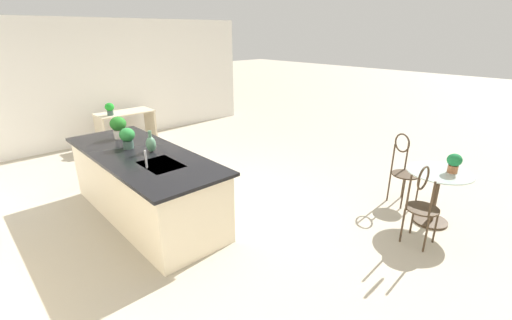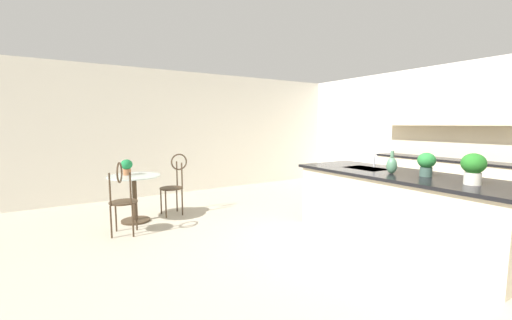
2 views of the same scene
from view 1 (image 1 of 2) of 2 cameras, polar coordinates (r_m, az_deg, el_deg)
name	(u,v)px [view 1 (image 1 of 2)]	position (r m, az deg, el deg)	size (l,w,h in m)	color
ground_plane	(210,203)	(5.27, -7.62, -7.03)	(40.00, 40.00, 0.00)	#B2A893
wall_right	(95,83)	(8.61, -25.14, 11.52)	(0.12, 7.80, 2.70)	silver
kitchen_island	(145,185)	(4.94, -17.97, -3.90)	(2.80, 1.06, 0.92)	beige
bistro_table	(436,192)	(5.11, 27.61, -4.73)	(0.80, 0.80, 0.74)	#3D2D1E
chair_near_window	(404,166)	(5.48, 23.24, -0.92)	(0.52, 0.49, 1.04)	#3D2D1E
chair_by_island	(422,202)	(4.45, 25.77, -6.24)	(0.38, 0.48, 1.04)	#3D2D1E
sink_faucet	(146,159)	(4.20, -17.76, 0.12)	(0.02, 0.02, 0.22)	#B2B5BA
writing_desk	(126,122)	(8.31, -20.75, 5.89)	(0.60, 1.20, 0.74)	beige
potted_plant_on_table	(454,162)	(4.99, 29.97, -0.28)	(0.18, 0.18, 0.25)	#9E603D
potted_plant_counter_far	(118,126)	(5.51, -21.83, 5.25)	(0.23, 0.23, 0.33)	beige
potted_plant_counter_near	(127,137)	(4.99, -20.53, 3.62)	(0.20, 0.20, 0.29)	#385147
potted_plant_on_desk	(110,108)	(8.00, -23.07, 7.89)	(0.19, 0.19, 0.26)	#385147
vase_on_counter	(151,144)	(4.75, -17.01, 2.57)	(0.13, 0.13, 0.29)	#4C7A5B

